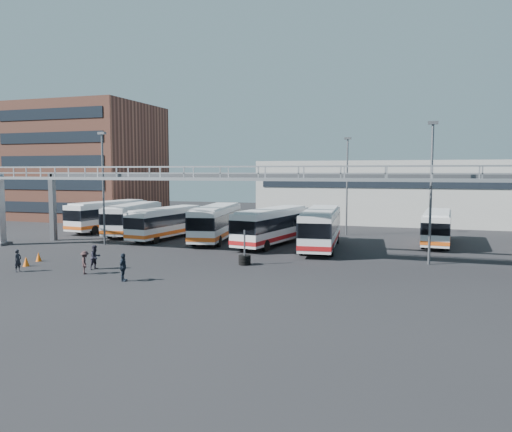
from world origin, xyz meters
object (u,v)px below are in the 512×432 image
(light_pole_mid, at_px, (431,185))
(light_pole_back, at_px, (347,181))
(bus_0, at_px, (108,214))
(pedestrian_b, at_px, (95,257))
(bus_3, at_px, (216,222))
(bus_7, at_px, (437,226))
(cone_left, at_px, (26,261))
(bus_5, at_px, (321,227))
(pedestrian_a, at_px, (18,261))
(pedestrian_d, at_px, (123,267))
(light_pole_left, at_px, (103,182))
(tire_stack, at_px, (245,259))
(pedestrian_c, at_px, (85,263))
(cone_right, at_px, (39,257))
(bus_2, at_px, (167,222))
(bus_1, at_px, (133,217))
(bus_4, at_px, (272,225))

(light_pole_mid, distance_m, light_pole_back, 17.00)
(bus_0, relative_size, pedestrian_b, 6.66)
(bus_0, distance_m, bus_3, 15.39)
(bus_7, xyz_separation_m, pedestrian_b, (-22.62, -19.46, -0.86))
(light_pole_mid, relative_size, cone_left, 14.67)
(bus_5, height_order, pedestrian_a, bus_5)
(bus_3, bearing_deg, bus_7, 2.71)
(light_pole_mid, relative_size, bus_3, 0.89)
(bus_0, distance_m, pedestrian_d, 27.48)
(bus_0, xyz_separation_m, cone_left, (7.04, -20.08, -1.48))
(pedestrian_b, bearing_deg, bus_5, -27.98)
(pedestrian_d, bearing_deg, light_pole_left, 22.93)
(bus_5, xyz_separation_m, pedestrian_d, (-9.08, -16.32, -1.06))
(bus_5, bearing_deg, cone_left, -147.52)
(pedestrian_a, relative_size, cone_left, 2.19)
(bus_3, xyz_separation_m, tire_stack, (6.70, -10.73, -1.46))
(bus_5, distance_m, pedestrian_c, 19.85)
(pedestrian_b, distance_m, cone_right, 6.05)
(bus_2, bearing_deg, light_pole_mid, -7.86)
(light_pole_mid, height_order, cone_right, light_pole_mid)
(light_pole_left, bearing_deg, bus_7, 18.23)
(light_pole_left, relative_size, bus_0, 0.92)
(bus_5, relative_size, bus_7, 1.14)
(bus_0, relative_size, bus_5, 0.95)
(light_pole_left, height_order, bus_3, light_pole_left)
(tire_stack, bearing_deg, bus_2, 138.45)
(pedestrian_d, bearing_deg, bus_5, -44.97)
(bus_0, xyz_separation_m, tire_stack, (21.55, -14.73, -1.41))
(pedestrian_b, bearing_deg, bus_1, 39.93)
(bus_3, xyz_separation_m, pedestrian_b, (-2.50, -15.44, -1.05))
(bus_2, bearing_deg, light_pole_left, -116.26)
(tire_stack, bearing_deg, pedestrian_b, -152.85)
(cone_left, distance_m, tire_stack, 15.46)
(bus_4, distance_m, pedestrian_b, 16.77)
(bus_7, xyz_separation_m, cone_left, (-27.93, -20.09, -1.34))
(bus_3, relative_size, cone_left, 16.47)
(light_pole_back, xyz_separation_m, bus_3, (-11.28, -8.52, -3.84))
(pedestrian_d, xyz_separation_m, tire_stack, (5.26, 7.37, -0.44))
(bus_0, relative_size, pedestrian_d, 6.44)
(bus_2, height_order, bus_4, bus_4)
(pedestrian_b, distance_m, pedestrian_c, 1.63)
(tire_stack, bearing_deg, light_pole_left, 161.20)
(pedestrian_b, relative_size, pedestrian_c, 1.10)
(cone_right, bearing_deg, tire_stack, 12.95)
(pedestrian_a, height_order, pedestrian_d, pedestrian_d)
(bus_1, height_order, cone_left, bus_1)
(light_pole_left, xyz_separation_m, light_pole_mid, (28.00, -1.00, 0.00))
(bus_4, xyz_separation_m, pedestrian_c, (-8.06, -16.06, -1.09))
(pedestrian_d, height_order, cone_right, pedestrian_d)
(cone_left, bearing_deg, pedestrian_a, -61.42)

